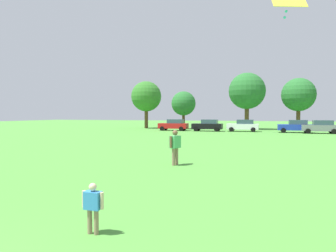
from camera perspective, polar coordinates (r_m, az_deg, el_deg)
The scene contains 13 objects.
ground_plane at distance 32.43m, azimuth 8.02°, elevation -2.14°, with size 160.00×160.00×0.00m, color #4C9338.
child_kite_flyer at distance 6.65m, azimuth -13.78°, elevation -13.86°, with size 0.50×0.20×1.05m.
adult_bystander at distance 14.79m, azimuth 1.33°, elevation -3.41°, with size 0.48×0.76×1.69m.
kite at distance 13.02m, azimuth 21.32°, elevation 21.00°, with size 1.40×0.98×1.14m.
parked_car_red_0 at distance 45.64m, azimuth 1.09°, elevation 0.22°, with size 4.30×2.02×1.68m.
parked_car_black_1 at distance 44.48m, azimuth 7.40°, elevation 0.15°, with size 4.30×2.02×1.68m.
parked_car_white_2 at distance 44.31m, azimuth 13.80°, elevation 0.10°, with size 4.30×2.02×1.68m.
parked_car_blue_3 at distance 43.87m, azimuth 22.60°, elevation -0.03°, with size 4.30×2.02×1.68m.
parked_car_gray_4 at distance 43.28m, azimuth 26.45°, elevation -0.12°, with size 4.30×2.02×1.68m.
tree_far_left at distance 53.29m, azimuth -4.06°, elevation 5.47°, with size 5.20×5.20×8.10m.
tree_left at distance 50.51m, azimuth 2.90°, elevation 4.18°, with size 3.97×3.97×6.18m.
tree_center at distance 50.92m, azimuth 14.45°, elevation 6.28°, with size 5.81×5.81×9.05m.
tree_right at distance 52.07m, azimuth 23.07°, elevation 5.34°, with size 5.17×5.17×8.06m.
Camera 1 is at (5.26, -1.90, 2.46)m, focal length 32.84 mm.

